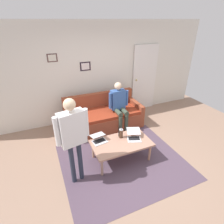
{
  "coord_description": "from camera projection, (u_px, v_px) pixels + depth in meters",
  "views": [
    {
      "loc": [
        1.5,
        2.58,
        2.7
      ],
      "look_at": [
        0.05,
        -0.79,
        0.8
      ],
      "focal_mm": 28.86,
      "sensor_mm": 36.0,
      "label": 1
    }
  ],
  "objects": [
    {
      "name": "couch",
      "position": [
        103.0,
        116.0,
        4.96
      ],
      "size": [
        2.02,
        0.91,
        0.88
      ],
      "color": "brown",
      "rests_on": "ground_plane"
    },
    {
      "name": "laptop_left",
      "position": [
        134.0,
        136.0,
        3.83
      ],
      "size": [
        0.4,
        0.45,
        0.15
      ],
      "color": "silver",
      "rests_on": "coffee_table"
    },
    {
      "name": "interior_door",
      "position": [
        144.0,
        78.0,
        5.69
      ],
      "size": [
        0.82,
        0.09,
        2.05
      ],
      "color": "white",
      "rests_on": "ground_plane"
    },
    {
      "name": "area_rug",
      "position": [
        123.0,
        161.0,
        3.83
      ],
      "size": [
        2.5,
        2.16,
        0.01
      ],
      "primitive_type": "cube",
      "color": "#524050",
      "rests_on": "ground_plane"
    },
    {
      "name": "back_wall",
      "position": [
        94.0,
        73.0,
        5.05
      ],
      "size": [
        7.04,
        0.11,
        2.7
      ],
      "color": "silver",
      "rests_on": "ground_plane"
    },
    {
      "name": "coffee_table",
      "position": [
        121.0,
        144.0,
        3.73
      ],
      "size": [
        1.22,
        0.69,
        0.44
      ],
      "color": "tan",
      "rests_on": "ground_plane"
    },
    {
      "name": "ground_plane",
      "position": [
        129.0,
        160.0,
        3.87
      ],
      "size": [
        7.68,
        7.68,
        0.0
      ],
      "primitive_type": "plane",
      "color": "#947460"
    },
    {
      "name": "person_seated",
      "position": [
        119.0,
        104.0,
        4.71
      ],
      "size": [
        0.55,
        0.51,
        1.28
      ],
      "color": "#3C4739",
      "rests_on": "ground_plane"
    },
    {
      "name": "french_press",
      "position": [
        121.0,
        133.0,
        3.82
      ],
      "size": [
        0.1,
        0.08,
        0.23
      ],
      "color": "#4C3323",
      "rests_on": "coffee_table"
    },
    {
      "name": "person_standing",
      "position": [
        73.0,
        132.0,
        2.92
      ],
      "size": [
        0.58,
        0.26,
        1.66
      ],
      "color": "#272C3D",
      "rests_on": "ground_plane"
    },
    {
      "name": "laptop_center",
      "position": [
        99.0,
        139.0,
        3.73
      ],
      "size": [
        0.33,
        0.34,
        0.14
      ],
      "color": "silver",
      "rests_on": "coffee_table"
    }
  ]
}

